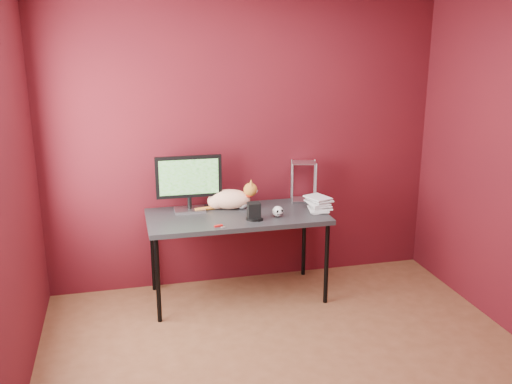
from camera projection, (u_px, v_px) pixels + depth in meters
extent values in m
cube|color=brown|center=(303.00, 384.00, 3.75)|extent=(3.50, 3.50, 0.01)
cube|color=#480D15|center=(244.00, 141.00, 5.03)|extent=(3.50, 0.02, 2.60)
cube|color=#480D15|center=(491.00, 347.00, 1.76)|extent=(3.50, 0.02, 2.60)
cube|color=black|center=(237.00, 217.00, 4.79)|extent=(1.50, 0.70, 0.04)
cylinder|color=black|center=(158.00, 280.00, 4.46)|extent=(0.04, 0.04, 0.71)
cylinder|color=black|center=(326.00, 264.00, 4.78)|extent=(0.04, 0.04, 0.71)
cylinder|color=black|center=(153.00, 253.00, 5.02)|extent=(0.04, 0.04, 0.71)
cylinder|color=black|center=(304.00, 239.00, 5.34)|extent=(0.04, 0.04, 0.71)
cube|color=#BBBBC0|center=(190.00, 210.00, 4.88)|extent=(0.26, 0.18, 0.02)
cylinder|color=black|center=(190.00, 203.00, 4.86)|extent=(0.04, 0.04, 0.11)
cube|color=black|center=(189.00, 177.00, 4.80)|extent=(0.56, 0.04, 0.36)
cube|color=#164C14|center=(189.00, 177.00, 4.80)|extent=(0.50, 0.01, 0.30)
ellipsoid|color=orange|center=(229.00, 199.00, 4.92)|extent=(0.40, 0.27, 0.17)
ellipsoid|color=orange|center=(217.00, 201.00, 4.93)|extent=(0.20, 0.20, 0.14)
sphere|color=white|center=(242.00, 202.00, 4.93)|extent=(0.12, 0.12, 0.12)
sphere|color=#C37426|center=(250.00, 190.00, 4.90)|extent=(0.12, 0.12, 0.12)
cone|color=#C37426|center=(251.00, 184.00, 4.86)|extent=(0.04, 0.04, 0.05)
cone|color=#C37426|center=(251.00, 182.00, 4.91)|extent=(0.04, 0.04, 0.05)
cylinder|color=red|center=(249.00, 195.00, 4.91)|extent=(0.09, 0.09, 0.01)
cylinder|color=#C37426|center=(206.00, 209.00, 4.89)|extent=(0.19, 0.07, 0.03)
ellipsoid|color=white|center=(278.00, 211.00, 4.72)|extent=(0.09, 0.09, 0.09)
ellipsoid|color=black|center=(277.00, 212.00, 4.68)|extent=(0.02, 0.01, 0.03)
ellipsoid|color=black|center=(281.00, 211.00, 4.69)|extent=(0.02, 0.01, 0.03)
cube|color=black|center=(279.00, 214.00, 4.69)|extent=(0.05, 0.01, 0.00)
cylinder|color=black|center=(254.00, 218.00, 4.66)|extent=(0.12, 0.12, 0.02)
cube|color=black|center=(254.00, 210.00, 4.64)|extent=(0.10, 0.09, 0.12)
imported|color=beige|center=(310.00, 199.00, 4.86)|extent=(0.19, 0.24, 0.21)
imported|color=beige|center=(311.00, 174.00, 4.80)|extent=(0.17, 0.23, 0.22)
imported|color=beige|center=(311.00, 149.00, 4.75)|extent=(0.17, 0.22, 0.21)
imported|color=beige|center=(312.00, 123.00, 4.69)|extent=(0.19, 0.24, 0.22)
imported|color=beige|center=(313.00, 97.00, 4.63)|extent=(0.21, 0.25, 0.21)
imported|color=beige|center=(314.00, 70.00, 4.57)|extent=(0.22, 0.26, 0.21)
cylinder|color=#BBBBC0|center=(295.00, 184.00, 5.03)|extent=(0.01, 0.01, 0.36)
cylinder|color=#BBBBC0|center=(318.00, 183.00, 5.08)|extent=(0.01, 0.01, 0.36)
cylinder|color=#BBBBC0|center=(290.00, 179.00, 5.19)|extent=(0.01, 0.01, 0.36)
cylinder|color=#BBBBC0|center=(312.00, 178.00, 5.24)|extent=(0.01, 0.01, 0.36)
cube|color=#BBBBC0|center=(303.00, 199.00, 5.18)|extent=(0.24, 0.22, 0.01)
cube|color=#BBBBC0|center=(304.00, 163.00, 5.09)|extent=(0.24, 0.22, 0.01)
cube|color=#AC0D0D|center=(218.00, 226.00, 4.49)|extent=(0.07, 0.04, 0.01)
cube|color=black|center=(260.00, 220.00, 4.62)|extent=(0.05, 0.04, 0.02)
cylinder|color=#BBBBC0|center=(223.00, 227.00, 4.48)|extent=(0.04, 0.04, 0.00)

